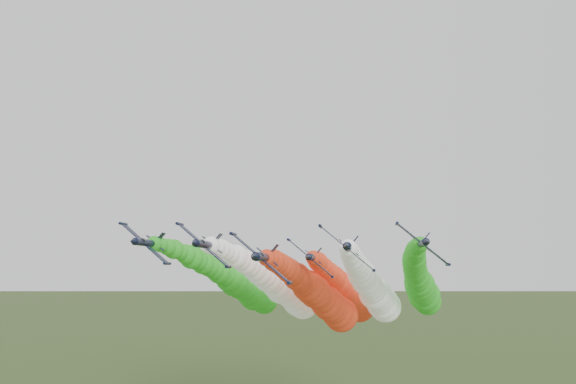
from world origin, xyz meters
name	(u,v)px	position (x,y,z in m)	size (l,w,h in m)	color
jet_lead	(323,299)	(-2.66, 41.94, 35.72)	(16.02, 76.07, 20.12)	black
jet_inner_left	(281,287)	(-12.81, 50.20, 37.82)	(15.83, 75.88, 19.93)	black
jet_inner_right	(374,291)	(8.27, 50.69, 37.19)	(15.92, 75.97, 20.02)	black
jet_outer_left	(239,285)	(-23.76, 55.38, 38.27)	(15.57, 75.61, 19.67)	black
jet_outer_right	(421,285)	(19.49, 57.66, 38.21)	(15.48, 75.52, 19.58)	black
jet_trail	(347,293)	(1.82, 67.48, 35.78)	(16.30, 76.34, 20.40)	black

